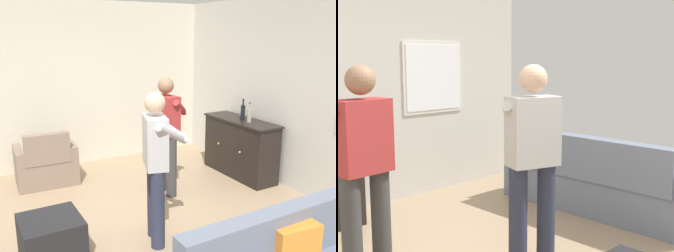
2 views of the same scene
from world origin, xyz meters
TOP-DOWN VIEW (x-y plane):
  - wall_back_with_window at (0.03, 2.66)m, footprint 5.20×0.15m
  - couch at (1.91, 0.63)m, footprint 0.57×2.39m
  - person_standing_left at (-0.70, 0.91)m, footprint 0.55×0.49m
  - person_standing_right at (0.36, 0.18)m, footprint 0.53×0.52m

SIDE VIEW (x-z plane):
  - couch at x=1.91m, z-range -0.11..0.77m
  - person_standing_left at x=-0.70m, z-range 0.10..1.78m
  - person_standing_right at x=0.36m, z-range 0.10..1.78m
  - wall_back_with_window at x=0.03m, z-range 0.00..2.80m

